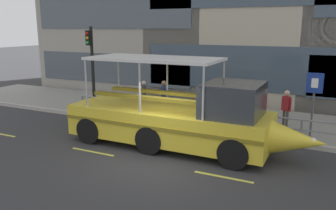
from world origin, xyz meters
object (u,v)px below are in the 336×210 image
Objects in this scene: duck_tour_boat at (182,119)px; pedestrian_near_stern at (144,92)px; pedestrian_mid_right at (164,95)px; parking_sign at (314,94)px; pedestrian_near_bow at (286,106)px; traffic_light_pole at (91,60)px; pedestrian_mid_left at (216,100)px.

pedestrian_near_stern is (-3.75, 3.81, 0.01)m from duck_tour_boat.
parking_sign is at bearing -1.77° from pedestrian_mid_right.
duck_tour_boat is at bearing -145.75° from parking_sign.
pedestrian_near_stern is (-1.50, 0.75, -0.13)m from pedestrian_mid_right.
pedestrian_mid_right reaches higher than pedestrian_near_bow.
duck_tour_boat is 4.60m from pedestrian_near_bow.
traffic_light_pole is 9.49m from pedestrian_near_bow.
pedestrian_near_bow is (9.35, 0.52, -1.53)m from traffic_light_pole.
pedestrian_mid_right is at bearing 3.96° from traffic_light_pole.
pedestrian_mid_left is 1.09× the size of pedestrian_near_stern.
parking_sign is 1.49× the size of pedestrian_near_bow.
traffic_light_pole is 3.08m from pedestrian_near_stern.
traffic_light_pole is 6.96m from duck_tour_boat.
traffic_light_pole is 2.43× the size of pedestrian_mid_right.
duck_tour_boat reaches higher than parking_sign.
pedestrian_near_stern is at bearing 23.03° from traffic_light_pole.
pedestrian_mid_right reaches higher than pedestrian_near_stern.
pedestrian_near_bow is at bearing 155.93° from parking_sign.
pedestrian_near_bow is at bearing 3.19° from traffic_light_pole.
traffic_light_pole is at bearing -176.04° from pedestrian_mid_right.
duck_tour_boat is at bearing -53.64° from pedestrian_mid_right.
traffic_light_pole is at bearing -179.61° from parking_sign.
pedestrian_mid_left is 3.99m from pedestrian_near_stern.
pedestrian_mid_right is (-2.25, 3.06, 0.14)m from duck_tour_boat.
pedestrian_mid_right reaches higher than pedestrian_mid_left.
parking_sign is 4.08m from pedestrian_mid_left.
parking_sign reaches higher than pedestrian_mid_right.
traffic_light_pole reaches higher than pedestrian_near_stern.
traffic_light_pole reaches higher than pedestrian_mid_right.
pedestrian_near_stern is at bearing 173.17° from parking_sign.
pedestrian_mid_left is at bearing -7.11° from pedestrian_near_stern.
pedestrian_mid_left is (0.20, 3.32, 0.09)m from duck_tour_boat.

